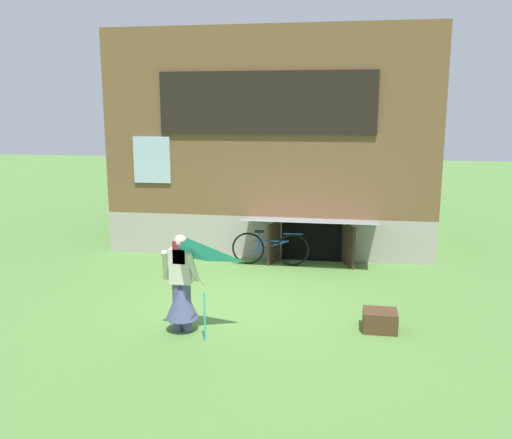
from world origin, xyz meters
name	(u,v)px	position (x,y,z in m)	size (l,w,h in m)	color
ground_plane	(242,301)	(0.00, 0.00, 0.00)	(60.00, 60.00, 0.00)	#56843D
log_house	(279,140)	(0.00, 5.43, 2.67)	(7.83, 5.98, 5.34)	#9E998E
person	(181,291)	(-0.69, -1.53, 0.67)	(0.61, 0.52, 1.59)	#474C75
kite	(188,266)	(-0.40, -2.10, 1.26)	(1.03, 1.08, 1.54)	#2DB2CC
bicycle_blue	(270,248)	(0.18, 2.44, 0.39)	(1.77, 0.12, 0.80)	black
wooden_crate	(380,321)	(2.44, -0.98, 0.17)	(0.54, 0.46, 0.33)	#4C331E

